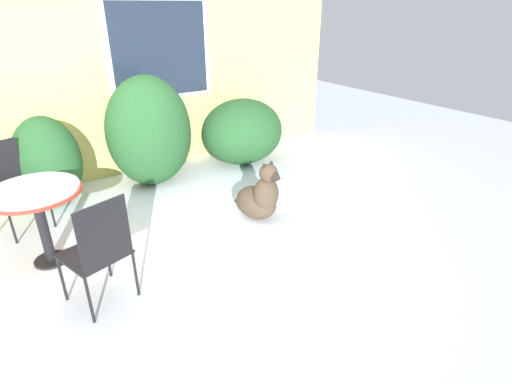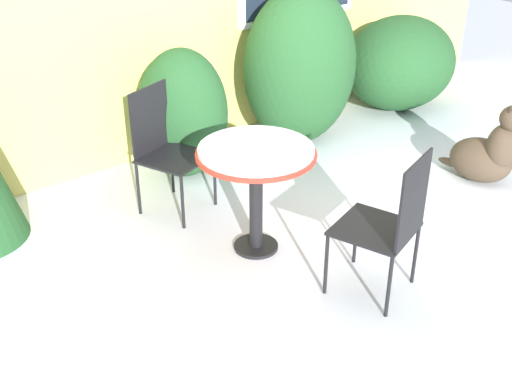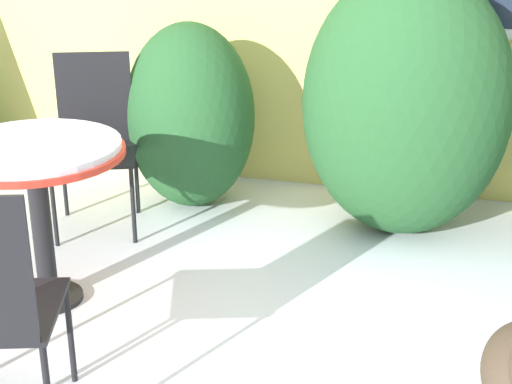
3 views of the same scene
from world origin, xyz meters
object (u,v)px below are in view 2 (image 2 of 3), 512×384
object	(u,v)px
patio_table	(256,164)
patio_chair_far_side	(389,222)
dog	(489,153)
patio_chair_near_table	(165,146)

from	to	relation	value
patio_table	patio_chair_far_side	bearing A→B (deg)	-71.56
patio_table	dog	size ratio (longest dim) A/B	1.07
patio_chair_near_table	dog	xyz separation A→B (m)	(2.32, -1.32, -0.26)
patio_table	patio_chair_near_table	xyz separation A→B (m)	(-0.16, 0.90, -0.14)
patio_chair_far_side	dog	distance (m)	1.94
patio_chair_near_table	patio_chair_far_side	distance (m)	1.87
patio_chair_near_table	patio_chair_far_side	size ratio (longest dim) A/B	1.00
patio_chair_far_side	dog	xyz separation A→B (m)	(1.86, 0.49, -0.26)
patio_table	patio_chair_near_table	distance (m)	0.93
patio_table	patio_chair_far_side	xyz separation A→B (m)	(0.30, -0.91, -0.14)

